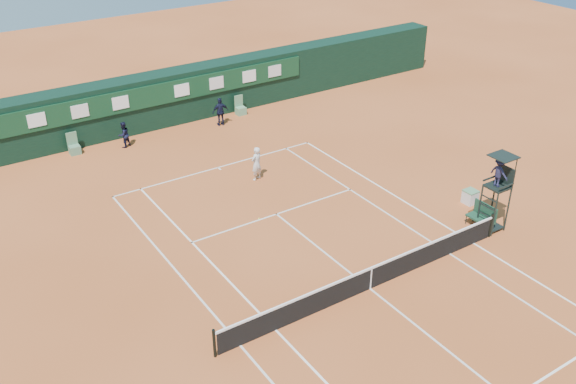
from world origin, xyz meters
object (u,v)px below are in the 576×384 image
object	(u,v)px
cooler	(470,197)
tennis_net	(371,277)
player	(256,164)
umpire_chair	(499,178)
player_bench	(483,215)

from	to	relation	value
cooler	tennis_net	bearing A→B (deg)	-162.87
tennis_net	cooler	world-z (taller)	tennis_net
player	cooler	bearing A→B (deg)	115.51
umpire_chair	player	xyz separation A→B (m)	(-5.93, 9.33, -1.61)
tennis_net	player	xyz separation A→B (m)	(0.98, 9.73, 0.34)
cooler	player_bench	bearing A→B (deg)	-124.21
player_bench	player	distance (m)	10.68
player	player_bench	bearing A→B (deg)	104.52
umpire_chair	player_bench	distance (m)	1.90
umpire_chair	player_bench	bearing A→B (deg)	126.52
tennis_net	umpire_chair	bearing A→B (deg)	3.26
cooler	player	xyz separation A→B (m)	(-6.87, 7.31, 0.53)
player_bench	cooler	bearing A→B (deg)	55.79
umpire_chair	player	bearing A→B (deg)	122.41
umpire_chair	player	world-z (taller)	umpire_chair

